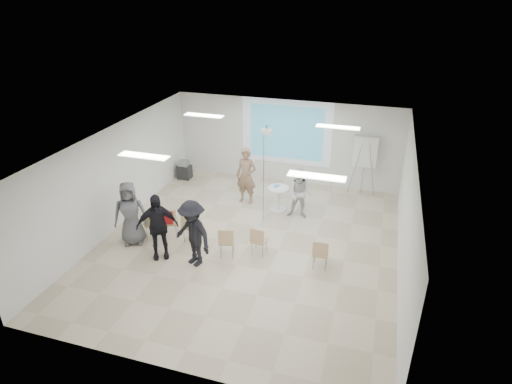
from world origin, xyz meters
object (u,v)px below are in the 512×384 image
(pedestal_table, at_px, (278,197))
(av_cart, at_px, (184,170))
(chair_right_inner, at_px, (258,239))
(audience_left, at_px, (157,222))
(chair_right_far, at_px, (321,252))
(chair_far_left, at_px, (152,224))
(audience_mid, at_px, (192,229))
(audience_outer, at_px, (130,210))
(player_right, at_px, (300,191))
(chair_left_inner, at_px, (190,225))
(laptop, at_px, (192,225))
(player_left, at_px, (246,172))
(chair_center, at_px, (226,240))
(chair_left_mid, at_px, (169,221))
(flipchart_easel, at_px, (365,152))

(pedestal_table, bearing_deg, av_cart, 160.22)
(chair_right_inner, distance_m, audience_left, 2.66)
(chair_right_far, bearing_deg, av_cart, 142.85)
(chair_far_left, distance_m, audience_mid, 1.85)
(chair_right_inner, xyz_separation_m, chair_right_far, (1.66, -0.13, 0.00))
(audience_left, height_order, audience_outer, audience_left)
(player_right, xyz_separation_m, chair_right_far, (1.04, -2.49, -0.40))
(pedestal_table, xyz_separation_m, chair_right_inner, (0.11, -2.57, 0.03))
(player_right, bearing_deg, chair_left_inner, -139.15)
(laptop, bearing_deg, player_right, -138.04)
(chair_right_inner, bearing_deg, audience_mid, -144.75)
(player_left, relative_size, chair_left_inner, 2.31)
(chair_right_far, bearing_deg, chair_center, -176.93)
(pedestal_table, distance_m, av_cart, 4.17)
(chair_far_left, xyz_separation_m, chair_center, (2.30, -0.21, 0.02))
(chair_left_inner, xyz_separation_m, audience_left, (-0.49, -0.89, 0.50))
(pedestal_table, xyz_separation_m, chair_right_far, (1.77, -2.70, 0.03))
(player_left, xyz_separation_m, chair_left_mid, (-1.38, -2.75, -0.50))
(chair_far_left, xyz_separation_m, flipchart_easel, (5.40, 4.62, 1.07))
(chair_right_far, height_order, av_cart, chair_right_far)
(chair_left_inner, height_order, chair_right_far, chair_left_inner)
(audience_outer, bearing_deg, chair_left_mid, 5.16)
(chair_right_inner, distance_m, av_cart, 5.67)
(laptop, height_order, audience_left, audience_left)
(player_right, height_order, laptop, player_right)
(player_left, distance_m, audience_outer, 3.96)
(audience_mid, bearing_deg, player_left, 111.90)
(player_left, relative_size, chair_right_far, 2.58)
(player_right, distance_m, laptop, 3.42)
(chair_right_far, relative_size, flipchart_easel, 0.39)
(chair_left_mid, xyz_separation_m, laptop, (0.66, 0.08, -0.07))
(audience_mid, xyz_separation_m, audience_outer, (-2.05, 0.45, 0.00))
(audience_left, bearing_deg, chair_center, -12.05)
(laptop, bearing_deg, av_cart, -59.85)
(audience_left, relative_size, audience_mid, 1.02)
(chair_center, bearing_deg, pedestal_table, 62.07)
(chair_center, bearing_deg, flipchart_easel, 42.31)
(chair_center, distance_m, laptop, 1.29)
(player_left, bearing_deg, chair_left_mid, -111.24)
(audience_left, bearing_deg, chair_right_far, -19.00)
(pedestal_table, distance_m, player_left, 1.32)
(player_right, bearing_deg, flipchart_easel, 50.90)
(chair_right_inner, relative_size, chair_right_far, 1.00)
(chair_right_inner, height_order, laptop, chair_right_inner)
(player_left, relative_size, audience_left, 1.02)
(chair_far_left, height_order, chair_right_inner, chair_far_left)
(chair_right_far, distance_m, audience_left, 4.23)
(chair_left_mid, xyz_separation_m, audience_mid, (1.17, -0.94, 0.46))
(audience_mid, xyz_separation_m, av_cart, (-2.57, 4.83, -0.69))
(audience_left, bearing_deg, audience_outer, 130.13)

